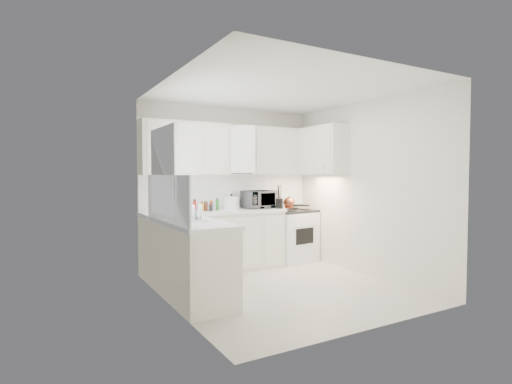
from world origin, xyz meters
TOP-DOWN VIEW (x-y plane):
  - floor at (0.00, 0.00)m, footprint 3.20×3.20m
  - ceiling at (0.00, 0.00)m, footprint 3.20×3.20m
  - wall_back at (0.00, 1.60)m, footprint 3.00×0.00m
  - wall_front at (0.00, -1.60)m, footprint 3.00×0.00m
  - wall_left at (-1.50, 0.00)m, footprint 0.00×3.20m
  - wall_right at (1.50, 0.00)m, footprint 0.00×3.20m
  - window_blinds at (-1.48, 0.35)m, footprint 0.06×0.96m
  - lower_cabinets_back at (-0.39, 1.30)m, footprint 2.22×0.60m
  - lower_cabinets_left at (-1.20, 0.20)m, footprint 0.60×1.60m
  - countertop_back at (-0.39, 1.29)m, footprint 2.24×0.64m
  - countertop_left at (-1.19, 0.20)m, footprint 0.64×1.62m
  - backsplash_back at (0.00, 1.59)m, footprint 2.98×0.02m
  - backsplash_left at (-1.49, 0.20)m, footprint 0.02×1.60m
  - upper_cabinets_back at (0.00, 1.44)m, footprint 3.00×0.33m
  - upper_cabinets_right at (1.33, 0.82)m, footprint 0.33×0.90m
  - sink at (-1.19, 0.55)m, footprint 0.42×0.38m
  - stove at (1.07, 1.31)m, footprint 0.82×0.70m
  - tea_kettle at (0.89, 1.15)m, footprint 0.28×0.25m
  - frying_pan at (1.25, 1.47)m, footprint 0.39×0.49m
  - microwave at (0.42, 1.33)m, footprint 0.56×0.37m
  - rice_cooker at (-0.08, 1.35)m, footprint 0.29×0.29m
  - paper_towel at (-0.05, 1.49)m, footprint 0.12×0.12m
  - utensil_crock at (0.66, 1.08)m, footprint 0.15×0.15m
  - dish_rack at (-1.24, 0.12)m, footprint 0.47×0.40m
  - spice_left_0 at (-0.85, 1.42)m, footprint 0.06×0.06m
  - spice_left_1 at (-0.78, 1.33)m, footprint 0.06×0.06m
  - spice_left_2 at (-0.70, 1.42)m, footprint 0.06×0.06m
  - spice_left_3 at (-0.62, 1.33)m, footprint 0.06×0.06m
  - spice_left_4 at (-0.55, 1.42)m, footprint 0.06×0.06m
  - spice_left_5 at (-0.47, 1.33)m, footprint 0.06×0.06m
  - spice_left_6 at (-0.40, 1.42)m, footprint 0.06×0.06m
  - spice_left_7 at (-0.32, 1.33)m, footprint 0.06×0.06m
  - sauce_right_0 at (0.58, 1.46)m, footprint 0.06×0.06m
  - sauce_right_1 at (0.64, 1.40)m, footprint 0.06×0.06m
  - sauce_right_2 at (0.69, 1.46)m, footprint 0.06×0.06m
  - sauce_right_3 at (0.74, 1.40)m, footprint 0.06×0.06m
  - sauce_right_4 at (0.80, 1.46)m, footprint 0.06×0.06m

SIDE VIEW (x-z plane):
  - floor at x=0.00m, z-range 0.00..0.00m
  - lower_cabinets_back at x=-0.39m, z-range 0.00..0.90m
  - lower_cabinets_left at x=-1.20m, z-range 0.00..0.90m
  - stove at x=1.07m, z-range 0.00..1.14m
  - countertop_back at x=-0.39m, z-range 0.90..0.95m
  - countertop_left at x=-1.19m, z-range 0.90..0.95m
  - frying_pan at x=1.25m, z-range 0.95..0.98m
  - spice_left_0 at x=-0.85m, z-range 0.95..1.08m
  - spice_left_1 at x=-0.78m, z-range 0.95..1.08m
  - spice_left_2 at x=-0.70m, z-range 0.95..1.08m
  - spice_left_3 at x=-0.62m, z-range 0.95..1.08m
  - spice_left_4 at x=-0.55m, z-range 0.95..1.08m
  - spice_left_5 at x=-0.47m, z-range 0.95..1.08m
  - spice_left_6 at x=-0.40m, z-range 0.95..1.08m
  - spice_left_7 at x=-0.32m, z-range 0.95..1.08m
  - sauce_right_0 at x=0.58m, z-range 0.95..1.14m
  - sauce_right_1 at x=0.64m, z-range 0.95..1.14m
  - sauce_right_2 at x=0.69m, z-range 0.95..1.14m
  - sauce_right_3 at x=0.74m, z-range 0.95..1.14m
  - sauce_right_4 at x=0.80m, z-range 0.95..1.14m
  - tea_kettle at x=0.89m, z-range 0.94..1.16m
  - dish_rack at x=-1.24m, z-range 0.95..1.17m
  - sink at x=-1.19m, z-range 0.92..1.22m
  - rice_cooker at x=-0.08m, z-range 0.95..1.20m
  - paper_towel at x=-0.05m, z-range 0.95..1.22m
  - microwave at x=0.42m, z-range 0.95..1.31m
  - utensil_crock at x=0.66m, z-range 0.95..1.34m
  - backsplash_back at x=0.00m, z-range 0.95..1.50m
  - backsplash_left at x=-1.49m, z-range 0.95..1.50m
  - wall_back at x=0.00m, z-range -0.20..2.80m
  - wall_front at x=0.00m, z-range -0.20..2.80m
  - wall_left at x=-1.50m, z-range -0.30..2.90m
  - wall_right at x=1.50m, z-range -0.30..2.90m
  - upper_cabinets_back at x=0.00m, z-range 1.10..1.90m
  - upper_cabinets_right at x=1.33m, z-range 1.10..1.90m
  - window_blinds at x=-1.48m, z-range 1.02..2.08m
  - ceiling at x=0.00m, z-range 2.60..2.60m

